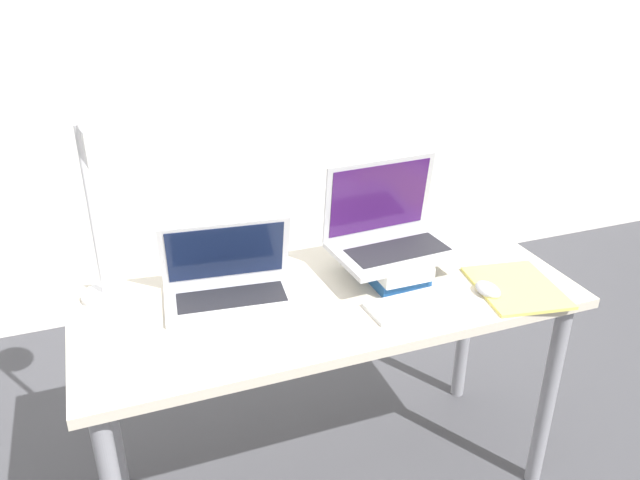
{
  "coord_description": "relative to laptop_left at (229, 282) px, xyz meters",
  "views": [
    {
      "loc": [
        -0.58,
        -1.17,
        1.69
      ],
      "look_at": [
        -0.03,
        0.3,
        0.93
      ],
      "focal_mm": 35.0,
      "sensor_mm": 36.0,
      "label": 1
    }
  ],
  "objects": [
    {
      "name": "laptop_on_books",
      "position": [
        0.5,
        -0.02,
        0.08
      ],
      "size": [
        0.38,
        0.28,
        0.27
      ],
      "color": "#B2B2B7",
      "rests_on": "book_stack"
    },
    {
      "name": "notepad",
      "position": [
        0.81,
        -0.26,
        -0.04
      ],
      "size": [
        0.27,
        0.32,
        0.01
      ],
      "color": "#EFE066",
      "rests_on": "desk"
    },
    {
      "name": "mouse",
      "position": [
        0.71,
        -0.25,
        -0.03
      ],
      "size": [
        0.06,
        0.1,
        0.03
      ],
      "color": "#B2B2B7",
      "rests_on": "desk"
    },
    {
      "name": "desk_lamp",
      "position": [
        -0.27,
        0.09,
        0.44
      ],
      "size": [
        0.23,
        0.2,
        0.65
      ],
      "color": "white",
      "rests_on": "desk"
    },
    {
      "name": "wall_back",
      "position": [
        0.27,
        1.27,
        0.55
      ],
      "size": [
        8.0,
        0.05,
        2.7
      ],
      "color": "silver",
      "rests_on": "ground_plane"
    },
    {
      "name": "book_stack",
      "position": [
        0.49,
        -0.05,
        -0.01
      ],
      "size": [
        0.16,
        0.28,
        0.08
      ],
      "color": "#235693",
      "rests_on": "desk"
    },
    {
      "name": "desk",
      "position": [
        0.27,
        -0.09,
        -0.14
      ],
      "size": [
        1.45,
        0.61,
        0.75
      ],
      "color": "beige",
      "rests_on": "ground_plane"
    },
    {
      "name": "laptop_left",
      "position": [
        0.0,
        0.0,
        0.0
      ],
      "size": [
        0.4,
        0.26,
        0.23
      ],
      "color": "silver",
      "rests_on": "desk"
    },
    {
      "name": "wireless_keyboard",
      "position": [
        0.47,
        -0.24,
        -0.04
      ],
      "size": [
        0.28,
        0.13,
        0.01
      ],
      "color": "white",
      "rests_on": "desk"
    }
  ]
}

